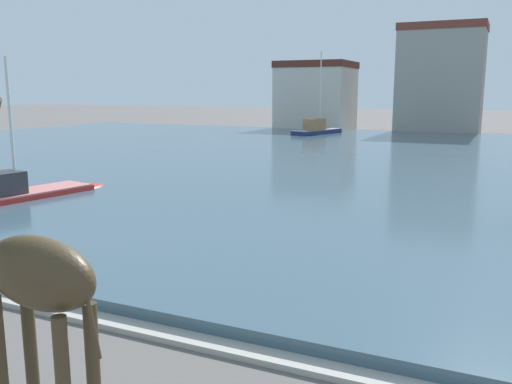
{
  "coord_description": "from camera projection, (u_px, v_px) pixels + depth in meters",
  "views": [
    {
      "loc": [
        6.7,
        -0.98,
        4.77
      ],
      "look_at": [
        0.9,
        11.58,
        2.2
      ],
      "focal_mm": 38.06,
      "sensor_mm": 36.0,
      "label": 1
    }
  ],
  "objects": [
    {
      "name": "sailboat_navy",
      "position": [
        319.0,
        131.0,
        57.05
      ],
      "size": [
        3.87,
        7.75,
        8.79
      ],
      "color": "navy",
      "rests_on": "ground"
    },
    {
      "name": "giraffe_statue",
      "position": [
        31.0,
        278.0,
        6.5
      ],
      "size": [
        2.88,
        0.86,
        5.02
      ],
      "color": "#42331E",
      "rests_on": "ground"
    },
    {
      "name": "quay_edge_coping",
      "position": [
        129.0,
        326.0,
        11.04
      ],
      "size": [
        91.53,
        0.5,
        0.12
      ],
      "primitive_type": "cube",
      "color": "#ADA89E",
      "rests_on": "ground"
    },
    {
      "name": "sailboat_red",
      "position": [
        15.0,
        196.0,
        22.42
      ],
      "size": [
        3.25,
        8.97,
        6.15
      ],
      "color": "red",
      "rests_on": "ground"
    },
    {
      "name": "townhouse_end_terrace",
      "position": [
        440.0,
        80.0,
        60.56
      ],
      "size": [
        9.14,
        6.71,
        12.04
      ],
      "color": "gray",
      "rests_on": "ground"
    },
    {
      "name": "townhouse_wide_warehouse",
      "position": [
        316.0,
        96.0,
        66.48
      ],
      "size": [
        8.55,
        7.96,
        8.31
      ],
      "color": "beige",
      "rests_on": "ground"
    },
    {
      "name": "harbor_water",
      "position": [
        390.0,
        163.0,
        35.08
      ],
      "size": [
        91.53,
        53.44,
        0.39
      ],
      "primitive_type": "cube",
      "color": "#3D5666",
      "rests_on": "ground"
    }
  ]
}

